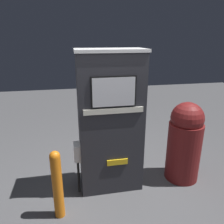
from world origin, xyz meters
TOP-DOWN VIEW (x-y plane):
  - ground_plane at (0.00, 0.00)m, footprint 14.00×14.00m
  - gas_pump at (-0.00, 0.22)m, footprint 0.99×0.48m
  - safety_bollard at (-0.75, -0.27)m, footprint 0.13×0.13m
  - trash_bin at (1.16, 0.19)m, footprint 0.52×0.52m

SIDE VIEW (x-z plane):
  - ground_plane at x=0.00m, z-range 0.00..0.00m
  - safety_bollard at x=-0.75m, z-range 0.02..0.94m
  - trash_bin at x=1.16m, z-range 0.01..1.28m
  - gas_pump at x=0.00m, z-range 0.00..2.03m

